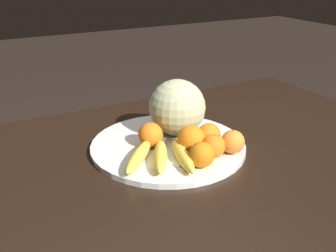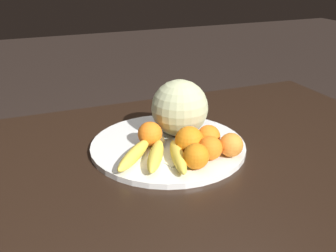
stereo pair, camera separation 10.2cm
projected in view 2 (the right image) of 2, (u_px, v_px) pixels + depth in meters
The scene contains 11 objects.
kitchen_table at pixel (173, 193), 1.03m from camera, with size 1.41×0.89×0.75m.
fruit_bowl at pixel (168, 146), 1.04m from camera, with size 0.41×0.41×0.01m.
melon at pixel (180, 108), 1.06m from camera, with size 0.15×0.15×0.15m.
banana_bunch at pixel (155, 155), 0.94m from camera, with size 0.20×0.21×0.03m.
orange_front_left at pixel (196, 156), 0.90m from camera, with size 0.06×0.06×0.06m.
orange_front_right at pixel (209, 137), 1.00m from camera, with size 0.06×0.06×0.06m.
orange_mid_center at pixel (231, 145), 0.96m from camera, with size 0.06×0.06×0.06m.
orange_back_left at pixel (189, 140), 0.97m from camera, with size 0.07×0.07×0.07m.
orange_back_right at pixel (210, 148), 0.95m from camera, with size 0.06×0.06×0.06m.
orange_top_small at pixel (150, 134), 1.01m from camera, with size 0.06×0.06×0.06m.
produce_tag at pixel (180, 160), 0.95m from camera, with size 0.08×0.05×0.00m.
Camera 2 is at (0.34, 0.81, 1.22)m, focal length 42.00 mm.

